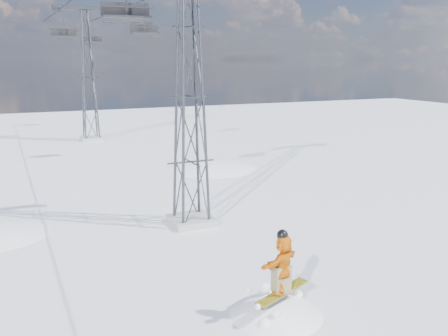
{
  "coord_description": "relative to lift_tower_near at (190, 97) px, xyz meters",
  "views": [
    {
      "loc": [
        -6.38,
        -11.42,
        6.99
      ],
      "look_at": [
        0.48,
        3.85,
        3.33
      ],
      "focal_mm": 40.0,
      "sensor_mm": 36.0,
      "label": 1
    }
  ],
  "objects": [
    {
      "name": "lift_tower_near",
      "position": [
        0.0,
        0.0,
        0.0
      ],
      "size": [
        5.2,
        1.8,
        11.43
      ],
      "color": "#999999",
      "rests_on": "ground"
    },
    {
      "name": "lift_chair_far",
      "position": [
        -2.2,
        21.28,
        3.46
      ],
      "size": [
        1.94,
        0.56,
        2.4
      ],
      "color": "black",
      "rests_on": "ground"
    },
    {
      "name": "lift_tower_far",
      "position": [
        0.0,
        25.0,
        0.0
      ],
      "size": [
        5.2,
        1.8,
        11.43
      ],
      "color": "#999999",
      "rests_on": "ground"
    },
    {
      "name": "lift_chair_extra",
      "position": [
        2.2,
        34.06,
        3.51
      ],
      "size": [
        1.89,
        0.54,
        2.34
      ],
      "color": "black",
      "rests_on": "ground"
    },
    {
      "name": "lift_chair_mid",
      "position": [
        2.2,
        14.48,
        3.49
      ],
      "size": [
        1.91,
        0.55,
        2.37
      ],
      "color": "black",
      "rests_on": "ground"
    },
    {
      "name": "ground",
      "position": [
        -0.8,
        -8.0,
        -5.47
      ],
      "size": [
        120.0,
        120.0,
        0.0
      ],
      "primitive_type": "plane",
      "color": "white",
      "rests_on": "ground"
    },
    {
      "name": "lift_chair_near",
      "position": [
        -2.2,
        1.26,
        3.41
      ],
      "size": [
        1.99,
        0.57,
        2.47
      ],
      "color": "black",
      "rests_on": "ground"
    },
    {
      "name": "snow_terrain",
      "position": [
        -5.57,
        13.24,
        -15.06
      ],
      "size": [
        39.0,
        37.0,
        22.0
      ],
      "color": "white",
      "rests_on": "ground"
    }
  ]
}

